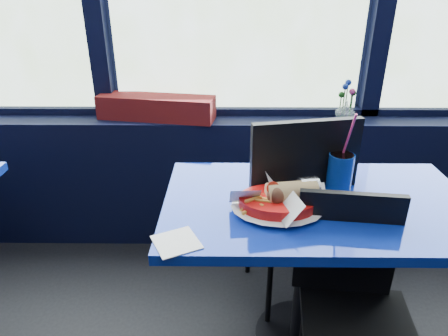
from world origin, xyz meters
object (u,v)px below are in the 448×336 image
flower_vase (346,109)px  food_basket (280,200)px  near_table (314,239)px  chair_near_front (352,296)px  planter_box (156,107)px  ketchup_bottle (340,152)px  chair_near_back (301,204)px  soda_cup (340,172)px

flower_vase → food_basket: size_ratio=0.65×
near_table → chair_near_front: chair_near_front is taller
planter_box → ketchup_bottle: ketchup_bottle is taller
chair_near_front → chair_near_back: 0.50m
soda_cup → planter_box: bearing=138.1°
near_table → food_basket: 0.28m
near_table → ketchup_bottle: 0.40m
chair_near_front → ketchup_bottle: size_ratio=3.78×
near_table → planter_box: size_ratio=1.80×
chair_near_front → chair_near_back: chair_near_back is taller
chair_near_front → planter_box: (-0.86, 1.10, 0.37)m
near_table → flower_vase: bearing=69.4°
near_table → chair_near_back: (-0.02, 0.23, 0.03)m
food_basket → ketchup_bottle: (0.30, 0.32, 0.06)m
near_table → chair_near_back: 0.24m
chair_near_front → flower_vase: (0.21, 1.07, 0.38)m
ketchup_bottle → chair_near_front: bearing=-94.3°
chair_near_back → soda_cup: bearing=115.7°
near_table → ketchup_bottle: ketchup_bottle is taller
planter_box → food_basket: bearing=-47.3°
chair_near_back → food_basket: bearing=53.5°
planter_box → ketchup_bottle: 1.09m
flower_vase → food_basket: 1.02m
near_table → ketchup_bottle: (0.14, 0.25, 0.28)m
food_basket → ketchup_bottle: ketchup_bottle is taller
planter_box → food_basket: planter_box is taller
planter_box → flower_vase: flower_vase is taller
flower_vase → food_basket: flower_vase is taller
planter_box → ketchup_bottle: bearing=-24.3°
chair_near_front → food_basket: (-0.26, 0.17, 0.30)m
ketchup_bottle → soda_cup: 0.17m
near_table → chair_near_front: (0.10, -0.25, -0.07)m
food_basket → soda_cup: size_ratio=1.06×
chair_near_back → soda_cup: (0.11, -0.15, 0.24)m
near_table → soda_cup: bearing=41.5°
food_basket → ketchup_bottle: bearing=63.3°
chair_near_front → soda_cup: size_ratio=2.54×
chair_near_front → flower_vase: size_ratio=3.69×
soda_cup → near_table: bearing=-138.5°
chair_near_front → food_basket: 0.43m
near_table → ketchup_bottle: bearing=61.2°
chair_near_back → flower_vase: 0.73m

